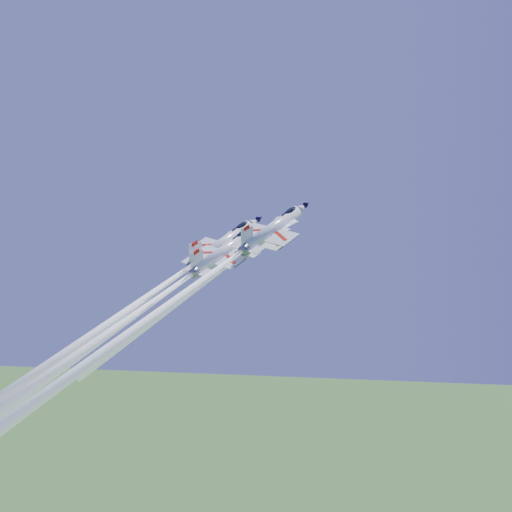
% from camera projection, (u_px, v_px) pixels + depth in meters
% --- Properties ---
extents(jet_lead, '(21.53, 32.71, 32.51)m').
position_uv_depth(jet_lead, '(210.00, 278.00, 93.36)').
color(jet_lead, white).
extents(jet_left, '(24.50, 37.33, 37.17)m').
position_uv_depth(jet_left, '(150.00, 295.00, 90.35)').
color(jet_left, white).
extents(jet_right, '(27.18, 42.62, 43.25)m').
position_uv_depth(jet_right, '(177.00, 299.00, 82.28)').
color(jet_right, white).
extents(jet_slot, '(22.61, 34.54, 34.46)m').
position_uv_depth(jet_slot, '(151.00, 303.00, 85.06)').
color(jet_slot, white).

